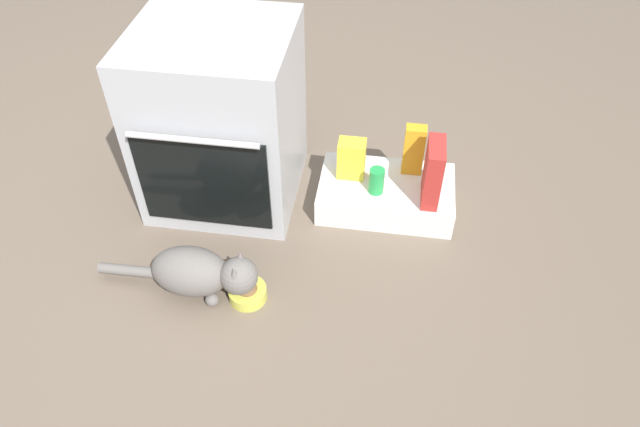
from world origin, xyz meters
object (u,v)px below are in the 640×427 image
Objects in this scene: pantry_cabinet at (386,194)px; cat at (200,272)px; food_bowl at (248,292)px; cereal_box at (433,173)px; juice_carton at (414,150)px; soda_can at (377,181)px; snack_bag at (351,159)px; oven at (220,120)px.

cat is (-0.68, -0.60, 0.05)m from pantry_cabinet.
food_bowl is 0.90m from cereal_box.
pantry_cabinet is 0.28m from cereal_box.
juice_carton is 0.23m from soda_can.
pantry_cabinet is 0.23m from snack_bag.
oven reaches higher than soda_can.
juice_carton is (0.60, 0.71, 0.22)m from food_bowl.
soda_can is (0.68, -0.06, -0.20)m from oven.
pantry_cabinet is 0.23m from juice_carton.
soda_can is at bearing 178.79° from cereal_box.
soda_can is 0.24m from cereal_box.
snack_bag reaches higher than food_bowl.
cereal_box is (0.18, -0.07, 0.21)m from pantry_cabinet.
snack_bag reaches higher than cat.
soda_can is at bearing -126.79° from pantry_cabinet.
snack_bag is at bearing 3.31° from oven.
oven reaches higher than juice_carton.
cat reaches higher than pantry_cabinet.
cat is at bearing -128.86° from snack_bag.
pantry_cabinet is at bearing 160.31° from cereal_box.
food_bowl is at bearing -130.16° from juice_carton.
snack_bag is (-0.35, 0.10, -0.05)m from cereal_box.
cereal_box reaches higher than snack_bag.
oven is at bearing -176.69° from snack_bag.
juice_carton is 0.86× the size of cereal_box.
soda_can is at bearing -5.35° from oven.
snack_bag is (-0.17, 0.04, 0.16)m from pantry_cabinet.
pantry_cabinet is at bearing -135.40° from juice_carton.
soda_can reaches higher than food_bowl.
snack_bag reaches higher than pantry_cabinet.
juice_carton is at bearing 44.60° from pantry_cabinet.
cat is 5.51× the size of soda_can.
juice_carton is (0.78, 0.70, 0.14)m from cat.
cereal_box is at bearing 38.56° from food_bowl.
pantry_cabinet is 0.91m from cat.
snack_bag is (0.56, 0.03, -0.17)m from oven.
cereal_box is (0.91, -0.07, -0.12)m from oven.
oven is 0.85m from juice_carton.
cereal_box is (0.87, 0.54, 0.16)m from cat.
cat is at bearing -138.44° from pantry_cabinet.
food_bowl is 0.62× the size of juice_carton.
juice_carton is at bearing 49.84° from food_bowl.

